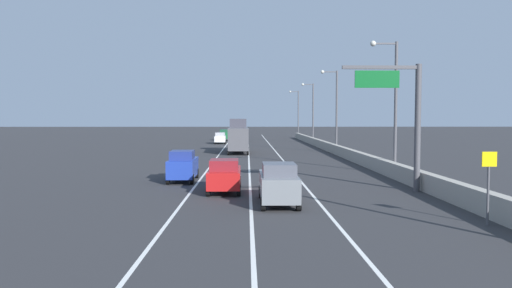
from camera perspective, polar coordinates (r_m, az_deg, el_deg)
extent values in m
plane|color=#2D2D30|center=(66.21, 0.82, -0.60)|extent=(320.00, 320.00, 0.00)
cube|color=silver|center=(57.29, -4.39, -1.20)|extent=(0.16, 130.00, 0.00)
cube|color=silver|center=(57.20, -0.89, -1.20)|extent=(0.16, 130.00, 0.00)
cube|color=silver|center=(57.32, 2.62, -1.19)|extent=(0.16, 130.00, 0.00)
cube|color=#9E998E|center=(43.53, 13.10, -1.94)|extent=(0.60, 120.00, 1.10)
cylinder|color=#47474C|center=(29.67, 18.73, 1.81)|extent=(0.36, 0.36, 7.50)
cube|color=#47474C|center=(29.13, 14.64, 8.85)|extent=(4.50, 0.20, 0.20)
cube|color=#0C5923|center=(28.89, 14.25, 7.51)|extent=(2.60, 0.10, 1.00)
cylinder|color=#4C4C51|center=(21.57, 25.94, -5.60)|extent=(0.10, 0.10, 2.40)
cube|color=yellow|center=(21.37, 26.09, -1.63)|extent=(0.60, 0.04, 0.60)
cylinder|color=#4C4C51|center=(38.19, 16.32, 4.10)|extent=(0.24, 0.24, 10.14)
cube|color=#4C4C51|center=(38.33, 15.13, 11.50)|extent=(1.80, 0.12, 0.12)
sphere|color=beige|center=(38.10, 13.80, 11.57)|extent=(0.44, 0.44, 0.44)
cylinder|color=#4C4C51|center=(60.04, 9.60, 3.80)|extent=(0.24, 0.24, 10.14)
cube|color=#4C4C51|center=(60.13, 8.79, 8.50)|extent=(1.80, 0.12, 0.12)
sphere|color=beige|center=(59.99, 7.94, 8.52)|extent=(0.44, 0.44, 0.44)
cylinder|color=#4C4C51|center=(82.33, 6.83, 3.65)|extent=(0.24, 0.24, 10.14)
cube|color=#4C4C51|center=(82.40, 6.22, 7.07)|extent=(1.80, 0.12, 0.12)
sphere|color=beige|center=(82.30, 5.60, 7.08)|extent=(0.44, 0.44, 0.44)
cylinder|color=#4C4C51|center=(104.71, 5.07, 3.55)|extent=(0.24, 0.24, 10.14)
cube|color=#4C4C51|center=(104.77, 4.59, 6.25)|extent=(1.80, 0.12, 0.12)
sphere|color=beige|center=(104.68, 4.10, 6.25)|extent=(0.44, 0.44, 0.44)
cube|color=#196033|center=(91.07, -3.79, 1.01)|extent=(1.79, 4.04, 1.17)
cube|color=#1C4633|center=(90.64, -3.81, 1.56)|extent=(1.57, 1.82, 0.60)
cylinder|color=black|center=(92.70, -4.25, 0.68)|extent=(0.22, 0.68, 0.68)
cylinder|color=black|center=(92.63, -3.25, 0.68)|extent=(0.22, 0.68, 0.68)
cylinder|color=black|center=(89.57, -4.35, 0.59)|extent=(0.22, 0.68, 0.68)
cylinder|color=black|center=(89.50, -3.32, 0.60)|extent=(0.22, 0.68, 0.68)
cube|color=#1E389E|center=(33.19, -8.70, -2.80)|extent=(1.77, 4.26, 1.19)
cube|color=navy|center=(32.69, -8.80, -1.32)|extent=(1.54, 1.92, 0.60)
cylinder|color=black|center=(35.00, -9.63, -3.48)|extent=(0.23, 0.68, 0.68)
cylinder|color=black|center=(34.82, -7.07, -3.49)|extent=(0.23, 0.68, 0.68)
cylinder|color=black|center=(31.72, -10.47, -4.17)|extent=(0.23, 0.68, 0.68)
cylinder|color=black|center=(31.52, -7.64, -4.20)|extent=(0.23, 0.68, 0.68)
cube|color=slate|center=(24.23, 2.69, -5.00)|extent=(1.83, 4.57, 1.17)
cube|color=#4D505A|center=(23.67, 2.77, -3.04)|extent=(1.61, 2.05, 0.60)
cylinder|color=black|center=(26.09, 0.59, -5.71)|extent=(0.22, 0.68, 0.68)
cylinder|color=black|center=(26.19, 4.25, -5.69)|extent=(0.22, 0.68, 0.68)
cylinder|color=black|center=(22.48, 0.86, -7.16)|extent=(0.22, 0.68, 0.68)
cylinder|color=black|center=(22.59, 5.12, -7.11)|extent=(0.22, 0.68, 0.68)
cube|color=white|center=(79.94, -4.29, 0.62)|extent=(1.86, 4.23, 0.94)
cube|color=#96969E|center=(79.49, -4.30, 1.16)|extent=(1.60, 1.92, 0.60)
cylinder|color=black|center=(81.64, -4.81, 0.34)|extent=(0.23, 0.68, 0.68)
cylinder|color=black|center=(81.58, -3.67, 0.34)|extent=(0.23, 0.68, 0.68)
cylinder|color=black|center=(78.35, -4.93, 0.22)|extent=(0.23, 0.68, 0.68)
cylinder|color=black|center=(78.29, -3.74, 0.22)|extent=(0.23, 0.68, 0.68)
cube|color=red|center=(28.33, -3.77, -4.00)|extent=(1.88, 4.46, 0.99)
cube|color=maroon|center=(27.80, -3.81, -2.48)|extent=(1.64, 2.01, 0.60)
cylinder|color=black|center=(30.20, -5.24, -4.51)|extent=(0.22, 0.68, 0.68)
cylinder|color=black|center=(30.13, -2.02, -4.51)|extent=(0.22, 0.68, 0.68)
cylinder|color=black|center=(26.70, -5.74, -5.52)|extent=(0.22, 0.68, 0.68)
cylinder|color=black|center=(26.62, -2.09, -5.53)|extent=(0.22, 0.68, 0.68)
cube|color=black|center=(88.43, -2.03, 0.90)|extent=(1.88, 4.21, 1.04)
cube|color=black|center=(87.98, -2.04, 1.43)|extent=(1.64, 1.90, 0.60)
cylinder|color=black|center=(90.12, -2.55, 0.62)|extent=(0.22, 0.68, 0.68)
cylinder|color=black|center=(90.09, -1.47, 0.62)|extent=(0.22, 0.68, 0.68)
cylinder|color=black|center=(86.82, -2.61, 0.52)|extent=(0.22, 0.68, 0.68)
cylinder|color=black|center=(86.79, -1.49, 0.52)|extent=(0.22, 0.68, 0.68)
cube|color=#4C4C51|center=(59.38, -2.15, 0.70)|extent=(2.59, 9.47, 2.61)
cube|color=#3A3A45|center=(61.40, -2.16, 2.52)|extent=(2.15, 2.12, 1.10)
cylinder|color=black|center=(63.46, -3.17, -0.32)|extent=(0.24, 1.00, 1.00)
cylinder|color=black|center=(63.46, -1.15, -0.32)|extent=(0.24, 1.00, 1.00)
cylinder|color=black|center=(55.45, -3.30, -0.83)|extent=(0.24, 1.00, 1.00)
cylinder|color=black|center=(55.46, -0.99, -0.82)|extent=(0.24, 1.00, 1.00)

